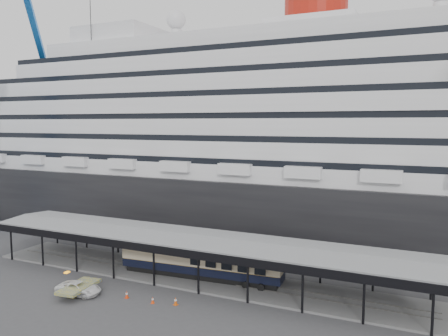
{
  "coord_description": "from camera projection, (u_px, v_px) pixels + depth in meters",
  "views": [
    {
      "loc": [
        24.61,
        -39.88,
        18.65
      ],
      "look_at": [
        2.72,
        8.0,
        13.2
      ],
      "focal_mm": 35.0,
      "sensor_mm": 36.0,
      "label": 1
    }
  ],
  "objects": [
    {
      "name": "traffic_cone_mid",
      "position": [
        127.0,
        294.0,
        46.6
      ],
      "size": [
        0.48,
        0.48,
        0.79
      ],
      "rotation": [
        0.0,
        0.0,
        -0.21
      ],
      "color": "red",
      "rests_on": "ground"
    },
    {
      "name": "cruise_ship",
      "position": [
        268.0,
        125.0,
        75.22
      ],
      "size": [
        130.0,
        30.0,
        43.9
      ],
      "color": "black",
      "rests_on": "ground"
    },
    {
      "name": "ground",
      "position": [
        172.0,
        292.0,
        48.18
      ],
      "size": [
        200.0,
        200.0,
        0.0
      ],
      "primitive_type": "plane",
      "color": "#3D3D40",
      "rests_on": "ground"
    },
    {
      "name": "port_truck",
      "position": [
        79.0,
        288.0,
        47.56
      ],
      "size": [
        5.21,
        2.83,
        1.39
      ],
      "primitive_type": "imported",
      "rotation": [
        0.0,
        0.0,
        1.68
      ],
      "color": "white",
      "rests_on": "ground"
    },
    {
      "name": "traffic_cone_right",
      "position": [
        176.0,
        301.0,
        44.85
      ],
      "size": [
        0.54,
        0.54,
        0.84
      ],
      "rotation": [
        0.0,
        0.0,
        -0.32
      ],
      "color": "#D7500B",
      "rests_on": "ground"
    },
    {
      "name": "traffic_cone_left",
      "position": [
        153.0,
        300.0,
        45.25
      ],
      "size": [
        0.47,
        0.47,
        0.71
      ],
      "rotation": [
        0.0,
        0.0,
        0.39
      ],
      "color": "#EC400D",
      "rests_on": "ground"
    },
    {
      "name": "pullman_carriage",
      "position": [
        200.0,
        259.0,
        52.05
      ],
      "size": [
        20.22,
        3.96,
        19.72
      ],
      "rotation": [
        0.0,
        0.0,
        0.07
      ],
      "color": "black",
      "rests_on": "ground"
    },
    {
      "name": "platform_canopy",
      "position": [
        193.0,
        259.0,
        52.46
      ],
      "size": [
        56.0,
        9.18,
        5.3
      ],
      "color": "slate",
      "rests_on": "ground"
    }
  ]
}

